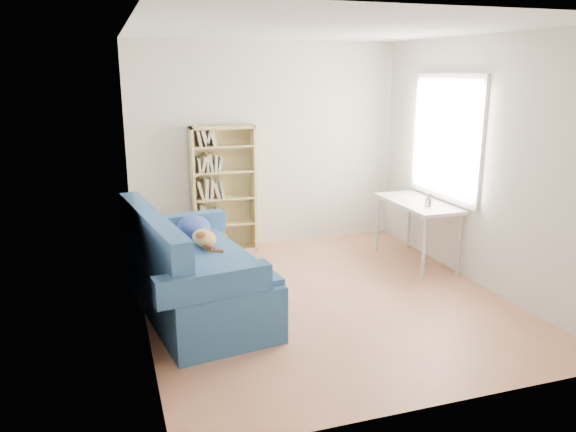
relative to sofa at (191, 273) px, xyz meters
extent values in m
plane|color=#A4664A|center=(1.30, -0.13, -0.37)|extent=(4.00, 4.00, 0.00)
cube|color=silver|center=(1.30, 1.87, 0.93)|extent=(3.50, 0.04, 2.60)
cube|color=silver|center=(1.30, -2.13, 0.93)|extent=(3.50, 0.04, 2.60)
cube|color=silver|center=(-0.45, -0.13, 0.93)|extent=(0.04, 4.00, 2.60)
cube|color=silver|center=(3.05, -0.13, 0.93)|extent=(0.04, 4.00, 2.60)
cube|color=white|center=(1.30, -0.13, 2.23)|extent=(3.50, 4.00, 0.04)
cube|color=white|center=(3.05, 0.47, 1.13)|extent=(0.01, 1.20, 1.30)
cube|color=navy|center=(0.04, -0.02, -0.12)|extent=(1.24, 2.13, 0.50)
cube|color=navy|center=(-0.34, -0.02, 0.38)|extent=(0.47, 2.01, 0.49)
cube|color=navy|center=(0.04, 0.89, 0.24)|extent=(0.96, 0.32, 0.22)
cube|color=navy|center=(0.04, -0.94, 0.24)|extent=(0.96, 0.32, 0.22)
cube|color=navy|center=(0.06, -0.02, 0.15)|extent=(1.19, 1.97, 0.06)
ellipsoid|color=#31499E|center=(0.13, 0.63, 0.27)|extent=(0.36, 0.39, 0.27)
ellipsoid|color=#A66413|center=(0.18, 0.25, 0.26)|extent=(0.25, 0.42, 0.16)
ellipsoid|color=silver|center=(0.24, 0.37, 0.24)|extent=(0.14, 0.18, 0.10)
ellipsoid|color=#3B1A10|center=(0.15, 0.20, 0.30)|extent=(0.14, 0.21, 0.08)
sphere|color=#A66413|center=(0.20, 0.54, 0.30)|extent=(0.14, 0.14, 0.14)
cone|color=#A66413|center=(0.18, 0.57, 0.37)|extent=(0.06, 0.07, 0.07)
cone|color=#A66413|center=(0.18, 0.50, 0.37)|extent=(0.06, 0.06, 0.07)
cylinder|color=#2BD83D|center=(0.19, 0.47, 0.28)|extent=(0.11, 0.05, 0.11)
cylinder|color=#3B1A10|center=(0.16, 0.02, 0.23)|extent=(0.10, 0.16, 0.06)
cube|color=tan|center=(0.31, 1.73, 0.42)|extent=(0.03, 0.25, 1.59)
cube|color=tan|center=(1.07, 1.73, 0.42)|extent=(0.03, 0.25, 1.59)
cube|color=tan|center=(0.69, 1.73, 1.20)|extent=(0.79, 0.25, 0.03)
cube|color=tan|center=(0.69, 1.73, -0.36)|extent=(0.79, 0.25, 0.03)
cube|color=tan|center=(0.69, 1.84, 0.42)|extent=(0.79, 0.02, 1.59)
cube|color=silver|center=(2.76, 0.56, 0.36)|extent=(0.55, 1.19, 0.04)
cylinder|color=silver|center=(2.98, 1.10, -0.02)|extent=(0.04, 0.04, 0.71)
cylinder|color=silver|center=(2.98, 0.01, -0.02)|extent=(0.04, 0.04, 0.71)
cylinder|color=silver|center=(2.53, 1.10, -0.02)|extent=(0.04, 0.04, 0.71)
cylinder|color=silver|center=(2.53, 0.01, -0.02)|extent=(0.04, 0.04, 0.71)
cylinder|color=white|center=(2.75, 0.32, 0.42)|extent=(0.08, 0.08, 0.09)
camera|label=1|loc=(-0.69, -5.05, 1.87)|focal=35.00mm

